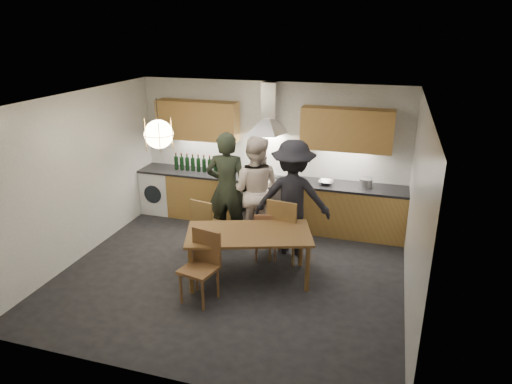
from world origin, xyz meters
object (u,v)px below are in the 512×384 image
(chair_back_left, at_px, (205,221))
(chair_front, at_px, (202,261))
(person_right, at_px, (293,198))
(stock_pot, at_px, (366,183))
(dining_table, at_px, (249,238))
(person_left, at_px, (227,189))
(mixing_bowl, at_px, (326,182))
(person_mid, at_px, (255,190))
(wine_bottles, at_px, (198,163))

(chair_back_left, height_order, chair_front, chair_front)
(person_right, xyz_separation_m, stock_pot, (1.08, 0.95, 0.04))
(dining_table, bearing_deg, chair_back_left, 126.58)
(stock_pot, bearing_deg, person_left, -157.20)
(person_right, relative_size, mixing_bowl, 6.98)
(person_left, height_order, stock_pot, person_left)
(person_mid, distance_m, person_right, 0.73)
(wine_bottles, bearing_deg, chair_front, -65.90)
(mixing_bowl, xyz_separation_m, wine_bottles, (-2.44, 0.05, 0.13))
(chair_back_left, bearing_deg, person_left, -108.52)
(person_left, height_order, person_mid, person_left)
(chair_back_left, xyz_separation_m, chair_front, (0.51, -1.31, 0.04))
(person_mid, xyz_separation_m, person_right, (0.69, -0.21, 0.02))
(chair_front, xyz_separation_m, person_left, (-0.27, 1.72, 0.41))
(person_left, relative_size, mixing_bowl, 7.17)
(chair_back_left, height_order, person_mid, person_mid)
(dining_table, height_order, chair_back_left, chair_back_left)
(chair_front, relative_size, stock_pot, 4.45)
(dining_table, distance_m, person_right, 1.16)
(chair_back_left, height_order, mixing_bowl, mixing_bowl)
(dining_table, bearing_deg, stock_pot, 34.95)
(person_right, bearing_deg, person_left, -9.10)
(chair_back_left, distance_m, stock_pot, 2.82)
(dining_table, xyz_separation_m, person_right, (0.40, 1.05, 0.28))
(mixing_bowl, relative_size, stock_pot, 1.23)
(dining_table, height_order, person_mid, person_mid)
(dining_table, relative_size, stock_pot, 8.96)
(chair_back_left, xyz_separation_m, person_right, (1.36, 0.38, 0.42))
(dining_table, height_order, chair_front, chair_front)
(dining_table, relative_size, chair_front, 2.01)
(wine_bottles, bearing_deg, stock_pot, -0.43)
(stock_pot, bearing_deg, dining_table, -126.47)
(chair_back_left, relative_size, mixing_bowl, 3.35)
(person_mid, relative_size, mixing_bowl, 6.87)
(chair_front, xyz_separation_m, wine_bottles, (-1.19, 2.67, 0.51))
(chair_front, distance_m, stock_pot, 3.30)
(person_mid, distance_m, stock_pot, 1.92)
(chair_back_left, bearing_deg, wine_bottles, -51.16)
(person_mid, xyz_separation_m, wine_bottles, (-1.35, 0.76, 0.14))
(chair_front, bearing_deg, person_left, 111.19)
(wine_bottles, bearing_deg, chair_back_left, -63.25)
(dining_table, bearing_deg, wine_bottles, 110.50)
(chair_back_left, bearing_deg, stock_pot, -139.27)
(wine_bottles, bearing_deg, mixing_bowl, -1.23)
(dining_table, height_order, wine_bottles, wine_bottles)
(stock_pot, distance_m, wine_bottles, 3.12)
(person_right, distance_m, mixing_bowl, 1.00)
(wine_bottles, bearing_deg, person_left, -45.68)
(person_mid, xyz_separation_m, stock_pot, (1.77, 0.74, 0.05))
(stock_pot, relative_size, wine_bottles, 0.22)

